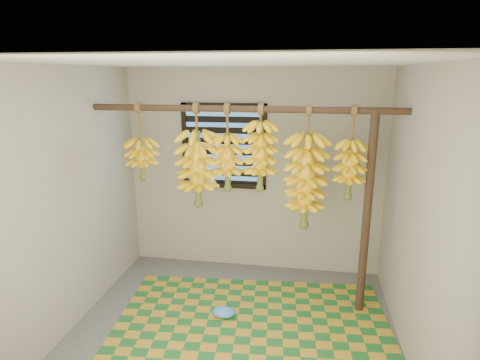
% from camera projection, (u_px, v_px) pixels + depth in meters
% --- Properties ---
extents(floor, '(3.00, 3.00, 0.01)m').
position_uv_depth(floor, '(230.00, 341.00, 3.60)').
color(floor, '#515151').
rests_on(floor, ground).
extents(ceiling, '(3.00, 3.00, 0.01)m').
position_uv_depth(ceiling, '(228.00, 62.00, 2.98)').
color(ceiling, silver).
rests_on(ceiling, wall_back).
extents(wall_back, '(3.00, 0.01, 2.40)m').
position_uv_depth(wall_back, '(254.00, 172.00, 4.73)').
color(wall_back, gray).
rests_on(wall_back, floor).
extents(wall_left, '(0.01, 3.00, 2.40)m').
position_uv_depth(wall_left, '(62.00, 205.00, 3.53)').
color(wall_left, gray).
rests_on(wall_left, floor).
extents(wall_right, '(0.01, 3.00, 2.40)m').
position_uv_depth(wall_right, '(423.00, 226.00, 3.05)').
color(wall_right, gray).
rests_on(wall_right, floor).
extents(window, '(1.00, 0.04, 1.00)m').
position_uv_depth(window, '(224.00, 146.00, 4.68)').
color(window, black).
rests_on(window, wall_back).
extents(hanging_pole, '(3.00, 0.06, 0.06)m').
position_uv_depth(hanging_pole, '(243.00, 109.00, 3.75)').
color(hanging_pole, '#3C291C').
rests_on(hanging_pole, wall_left).
extents(support_post, '(0.08, 0.08, 2.00)m').
position_uv_depth(support_post, '(367.00, 217.00, 3.82)').
color(support_post, '#3C291C').
rests_on(support_post, floor).
extents(woven_mat, '(2.76, 2.28, 0.01)m').
position_uv_depth(woven_mat, '(251.00, 337.00, 3.63)').
color(woven_mat, '#1C5F25').
rests_on(woven_mat, floor).
extents(plastic_bag, '(0.23, 0.17, 0.09)m').
position_uv_depth(plastic_bag, '(224.00, 312.00, 3.93)').
color(plastic_bag, '#3D89E6').
rests_on(plastic_bag, woven_mat).
extents(banana_bunch_a, '(0.32, 0.32, 0.78)m').
position_uv_depth(banana_bunch_a, '(142.00, 159.00, 4.05)').
color(banana_bunch_a, brown).
rests_on(banana_bunch_a, hanging_pole).
extents(banana_bunch_b, '(0.41, 0.41, 1.02)m').
position_uv_depth(banana_bunch_b, '(198.00, 169.00, 3.98)').
color(banana_bunch_b, brown).
rests_on(banana_bunch_b, hanging_pole).
extents(banana_bunch_c, '(0.30, 0.30, 0.85)m').
position_uv_depth(banana_bunch_c, '(228.00, 162.00, 3.91)').
color(banana_bunch_c, brown).
rests_on(banana_bunch_c, hanging_pole).
extents(banana_bunch_d, '(0.32, 0.32, 0.83)m').
position_uv_depth(banana_bunch_d, '(260.00, 156.00, 3.84)').
color(banana_bunch_d, brown).
rests_on(banana_bunch_d, hanging_pole).
extents(banana_bunch_e, '(0.38, 0.38, 1.19)m').
position_uv_depth(banana_bunch_e, '(306.00, 182.00, 3.83)').
color(banana_bunch_e, brown).
rests_on(banana_bunch_e, hanging_pole).
extents(banana_bunch_f, '(0.28, 0.28, 0.87)m').
position_uv_depth(banana_bunch_f, '(350.00, 169.00, 3.73)').
color(banana_bunch_f, brown).
rests_on(banana_bunch_f, hanging_pole).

